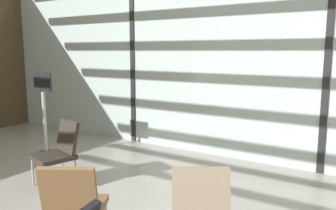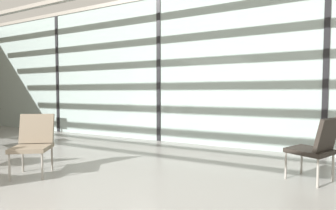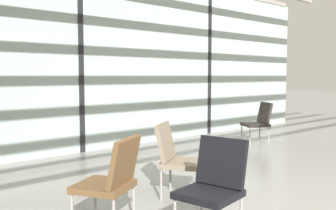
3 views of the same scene
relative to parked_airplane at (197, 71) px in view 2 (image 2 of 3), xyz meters
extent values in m
cube|color=#A3B7B2|center=(0.75, -4.83, -0.37)|extent=(14.00, 0.08, 3.50)
cube|color=black|center=(-2.75, -4.83, -0.37)|extent=(0.10, 0.12, 3.50)
cube|color=black|center=(0.75, -4.83, -0.37)|extent=(0.10, 0.12, 3.50)
cube|color=black|center=(4.25, -4.83, -0.37)|extent=(0.10, 0.12, 3.50)
ellipsoid|color=silver|center=(0.31, 0.00, 0.00)|extent=(11.06, 4.25, 4.25)
sphere|color=#9D9DA0|center=(-4.78, 0.00, 0.00)|extent=(2.34, 2.34, 2.34)
sphere|color=black|center=(-2.73, -1.95, 0.32)|extent=(0.28, 0.28, 0.28)
sphere|color=black|center=(-1.83, -1.95, 0.32)|extent=(0.28, 0.28, 0.28)
sphere|color=black|center=(-0.93, -1.95, 0.32)|extent=(0.28, 0.28, 0.28)
sphere|color=black|center=(-0.03, -1.95, 0.32)|extent=(0.28, 0.28, 0.28)
sphere|color=black|center=(0.87, -1.95, 0.32)|extent=(0.28, 0.28, 0.28)
cube|color=#28231E|center=(3.93, -6.47, -1.72)|extent=(0.65, 0.65, 0.06)
cube|color=#28231E|center=(4.12, -6.58, -1.47)|extent=(0.36, 0.49, 0.44)
cylinder|color=gray|center=(3.85, -6.19, -1.94)|extent=(0.03, 0.03, 0.37)
cylinder|color=gray|center=(3.65, -6.55, -1.94)|extent=(0.03, 0.03, 0.37)
cylinder|color=gray|center=(4.22, -6.39, -1.94)|extent=(0.03, 0.03, 0.37)
cylinder|color=gray|center=(4.01, -6.76, -1.94)|extent=(0.03, 0.03, 0.37)
cube|color=#7F705B|center=(0.36, -8.00, -1.72)|extent=(0.67, 0.67, 0.06)
cube|color=#7F705B|center=(0.24, -7.83, -1.47)|extent=(0.48, 0.38, 0.44)
cylinder|color=gray|center=(0.30, -8.30, -1.94)|extent=(0.03, 0.03, 0.37)
cylinder|color=gray|center=(0.65, -8.06, -1.94)|extent=(0.03, 0.03, 0.37)
cylinder|color=gray|center=(0.07, -7.95, -1.94)|extent=(0.03, 0.03, 0.37)
cylinder|color=gray|center=(0.42, -7.71, -1.94)|extent=(0.03, 0.03, 0.37)
camera|label=1|loc=(1.42, -10.21, -0.31)|focal=36.44mm
camera|label=2|loc=(3.71, -10.39, -0.93)|focal=27.23mm
camera|label=3|loc=(-2.66, -11.16, -0.69)|focal=40.29mm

